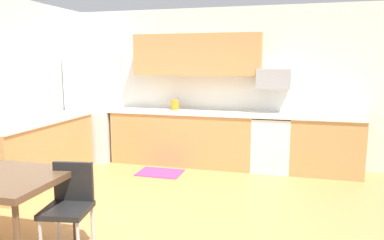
# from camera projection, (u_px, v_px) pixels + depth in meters

# --- Properties ---
(ground_plane) EXTENTS (12.00, 12.00, 0.00)m
(ground_plane) POSITION_uv_depth(u_px,v_px,m) (169.00, 220.00, 4.13)
(ground_plane) COLOR #B77F47
(wall_back) EXTENTS (5.80, 0.10, 2.70)m
(wall_back) POSITION_uv_depth(u_px,v_px,m) (216.00, 86.00, 6.45)
(wall_back) COLOR silver
(wall_back) RESTS_ON ground
(cabinet_run_back) EXTENTS (2.45, 0.60, 0.90)m
(cabinet_run_back) POSITION_uv_depth(u_px,v_px,m) (182.00, 138.00, 6.39)
(cabinet_run_back) COLOR tan
(cabinet_run_back) RESTS_ON ground
(cabinet_run_back_right) EXTENTS (1.10, 0.60, 0.90)m
(cabinet_run_back_right) POSITION_uv_depth(u_px,v_px,m) (325.00, 146.00, 5.79)
(cabinet_run_back_right) COLOR tan
(cabinet_run_back_right) RESTS_ON ground
(cabinet_run_left) EXTENTS (0.60, 2.00, 0.90)m
(cabinet_run_left) POSITION_uv_depth(u_px,v_px,m) (39.00, 152.00, 5.41)
(cabinet_run_left) COLOR tan
(cabinet_run_left) RESTS_ON ground
(countertop_back) EXTENTS (4.80, 0.64, 0.04)m
(countertop_back) POSITION_uv_depth(u_px,v_px,m) (212.00, 113.00, 6.18)
(countertop_back) COLOR silver
(countertop_back) RESTS_ON cabinet_run_back
(countertop_left) EXTENTS (0.64, 2.00, 0.04)m
(countertop_left) POSITION_uv_depth(u_px,v_px,m) (37.00, 121.00, 5.34)
(countertop_left) COLOR silver
(countertop_left) RESTS_ON cabinet_run_left
(upper_cabinets_back) EXTENTS (2.20, 0.34, 0.70)m
(upper_cabinets_back) POSITION_uv_depth(u_px,v_px,m) (197.00, 55.00, 6.23)
(upper_cabinets_back) COLOR tan
(refrigerator) EXTENTS (0.76, 0.70, 1.86)m
(refrigerator) POSITION_uv_depth(u_px,v_px,m) (94.00, 109.00, 6.66)
(refrigerator) COLOR white
(refrigerator) RESTS_ON ground
(oven_range) EXTENTS (0.60, 0.60, 0.91)m
(oven_range) POSITION_uv_depth(u_px,v_px,m) (271.00, 143.00, 6.00)
(oven_range) COLOR white
(oven_range) RESTS_ON ground
(microwave) EXTENTS (0.54, 0.36, 0.32)m
(microwave) POSITION_uv_depth(u_px,v_px,m) (273.00, 79.00, 5.93)
(microwave) COLOR #9EA0A5
(sink_basin) EXTENTS (0.48, 0.40, 0.14)m
(sink_basin) POSITION_uv_depth(u_px,v_px,m) (175.00, 114.00, 6.36)
(sink_basin) COLOR #A5A8AD
(sink_basin) RESTS_ON countertop_back
(sink_faucet) EXTENTS (0.02, 0.02, 0.24)m
(sink_faucet) POSITION_uv_depth(u_px,v_px,m) (178.00, 104.00, 6.50)
(sink_faucet) COLOR #B2B5BA
(sink_faucet) RESTS_ON countertop_back
(chair_near_table) EXTENTS (0.46, 0.46, 0.85)m
(chair_near_table) POSITION_uv_depth(u_px,v_px,m) (69.00, 201.00, 3.36)
(chair_near_table) COLOR black
(chair_near_table) RESTS_ON ground
(floor_mat) EXTENTS (0.70, 0.50, 0.01)m
(floor_mat) POSITION_uv_depth(u_px,v_px,m) (160.00, 173.00, 5.89)
(floor_mat) COLOR #CC3372
(floor_mat) RESTS_ON ground
(kettle) EXTENTS (0.14, 0.14, 0.20)m
(kettle) POSITION_uv_depth(u_px,v_px,m) (175.00, 106.00, 6.39)
(kettle) COLOR orange
(kettle) RESTS_ON countertop_back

